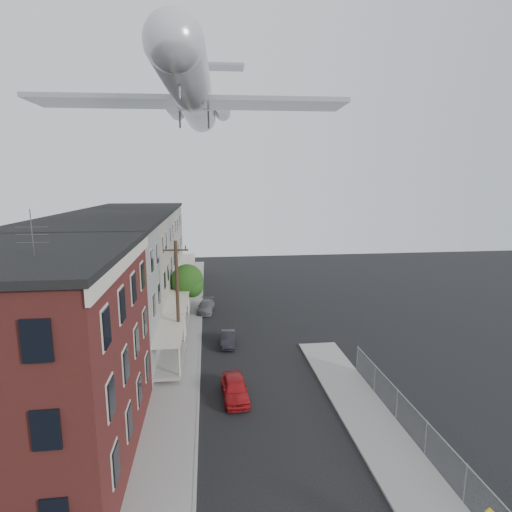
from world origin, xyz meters
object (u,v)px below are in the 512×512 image
Objects in this scene: utility_pole at (178,298)px; street_tree at (188,282)px; car_far at (206,307)px; car_mid at (228,339)px; airplane at (193,94)px; car_near at (235,388)px.

utility_pole is 10.00m from street_tree.
street_tree is at bearing -148.33° from car_far.
car_mid is 0.11× the size of airplane.
car_far is at bearing 25.11° from street_tree.
car_near is at bearing -59.77° from utility_pole.
street_tree is 1.36× the size of car_near.
utility_pole is at bearing -101.49° from airplane.
car_mid is 20.75m from airplane.
utility_pole is 0.32× the size of airplane.
street_tree is 17.39m from airplane.
street_tree is 0.18× the size of airplane.
car_mid is (0.00, 8.32, -0.12)m from car_near.
utility_pole is at bearing -91.89° from street_tree.
car_mid is at bearing 25.31° from utility_pole.
utility_pole is 11.64m from car_far.
car_near is (3.47, -16.44, -2.80)m from street_tree.
airplane reaches higher than car_mid.
airplane reaches higher than car_far.
airplane reaches higher than utility_pole.
car_near is 24.05m from airplane.
street_tree is 17.04m from car_near.
utility_pole is 2.34× the size of car_far.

